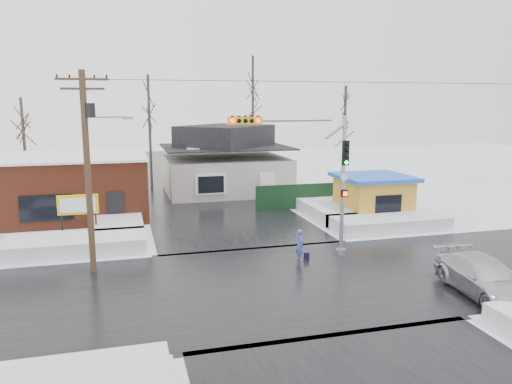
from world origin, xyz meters
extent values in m
plane|color=white|center=(0.00, 0.00, 0.00)|extent=(120.00, 120.00, 0.00)
cube|color=black|center=(0.00, 0.00, 0.01)|extent=(10.00, 120.00, 0.02)
cube|color=black|center=(0.00, 0.00, 0.01)|extent=(120.00, 10.00, 0.02)
cube|color=white|center=(-9.00, 7.00, 0.40)|extent=(7.00, 3.00, 0.80)
cube|color=white|center=(9.00, 7.00, 0.40)|extent=(7.00, 3.00, 0.80)
cube|color=white|center=(-7.00, 12.00, 0.40)|extent=(3.00, 8.00, 0.80)
cube|color=white|center=(7.00, 12.00, 0.40)|extent=(3.00, 8.00, 0.80)
cylinder|color=gray|center=(4.00, 3.00, 3.50)|extent=(0.20, 0.20, 7.00)
cylinder|color=gray|center=(4.00, 3.00, 0.15)|extent=(0.50, 0.50, 0.30)
cylinder|color=gray|center=(1.00, 3.00, 6.80)|extent=(4.60, 0.14, 0.14)
cube|color=gold|center=(-1.00, 3.00, 6.80)|extent=(1.60, 0.28, 0.35)
sphere|color=#FF0C0C|center=(-1.60, 2.84, 6.80)|extent=(0.20, 0.20, 0.20)
sphere|color=#FF0C0C|center=(-0.40, 2.84, 6.80)|extent=(0.20, 0.20, 0.20)
cube|color=black|center=(4.00, 2.80, 5.20)|extent=(0.30, 0.22, 1.20)
sphere|color=#0CE533|center=(4.00, 2.66, 4.75)|extent=(0.18, 0.18, 0.18)
cube|color=black|center=(4.00, 2.80, 3.20)|extent=(0.30, 0.20, 0.35)
cylinder|color=#382619|center=(-8.00, 3.50, 4.50)|extent=(0.28, 0.28, 9.00)
cube|color=#382619|center=(-8.00, 3.50, 8.60)|extent=(2.20, 0.10, 0.10)
cube|color=#382619|center=(-8.00, 3.50, 8.20)|extent=(1.80, 0.10, 0.10)
cylinder|color=black|center=(-7.75, 3.50, 7.30)|extent=(0.44, 0.44, 0.60)
cylinder|color=gray|center=(-7.10, 3.50, 7.00)|extent=(1.80, 0.08, 0.08)
cube|color=gray|center=(-6.20, 3.50, 6.95)|extent=(0.50, 0.22, 0.12)
cube|color=brown|center=(-11.00, 16.00, 2.00)|extent=(12.00, 8.00, 4.00)
cube|color=white|center=(-11.00, 16.00, 4.05)|extent=(12.20, 8.20, 0.15)
cube|color=black|center=(-11.00, 11.98, 1.40)|extent=(3.00, 0.08, 1.60)
cube|color=black|center=(-7.00, 11.98, 1.10)|extent=(1.00, 0.08, 2.20)
cylinder|color=black|center=(-9.90, 9.50, 0.90)|extent=(0.10, 0.10, 1.80)
cylinder|color=black|center=(-8.10, 9.50, 0.90)|extent=(0.10, 0.10, 1.80)
cube|color=gold|center=(-9.00, 9.50, 2.00)|extent=(2.20, 0.18, 1.10)
cube|color=white|center=(-9.00, 9.39, 2.00)|extent=(1.90, 0.02, 0.80)
cube|color=#BAB4A8|center=(2.00, 22.00, 1.50)|extent=(10.00, 8.00, 3.00)
cube|color=black|center=(2.00, 22.00, 3.90)|extent=(10.40, 8.40, 0.12)
pyramid|color=black|center=(2.00, 22.00, 4.86)|extent=(9.00, 7.00, 1.80)
cube|color=brown|center=(5.20, 23.00, 4.90)|extent=(0.70, 0.70, 1.40)
cube|color=white|center=(0.00, 17.95, 1.40)|extent=(2.40, 0.12, 1.60)
cube|color=gold|center=(9.50, 10.00, 1.30)|extent=(4.00, 4.00, 2.60)
cube|color=blue|center=(9.50, 10.00, 2.75)|extent=(4.60, 4.60, 0.25)
cube|color=black|center=(9.50, 7.97, 1.30)|extent=(1.80, 0.06, 1.20)
cube|color=black|center=(6.50, 14.00, 0.90)|extent=(8.00, 0.12, 1.80)
cylinder|color=#332821|center=(-4.00, 26.00, 5.00)|extent=(0.24, 0.24, 10.00)
cylinder|color=#332821|center=(6.00, 28.00, 6.00)|extent=(0.24, 0.24, 12.00)
cylinder|color=#332821|center=(12.00, 20.00, 4.50)|extent=(0.24, 0.24, 9.00)
cylinder|color=#332821|center=(-14.00, 24.00, 4.00)|extent=(0.24, 0.24, 8.00)
imported|color=#4053B4|center=(1.64, 2.59, 0.78)|extent=(0.38, 0.57, 1.57)
imported|color=silver|center=(7.22, -3.47, 0.74)|extent=(2.54, 5.27, 1.48)
cube|color=black|center=(2.00, 2.62, 0.17)|extent=(0.30, 0.19, 0.35)
camera|label=1|loc=(-6.53, -19.39, 7.65)|focal=35.00mm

